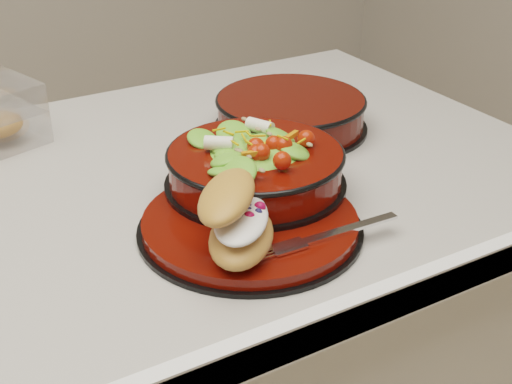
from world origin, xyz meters
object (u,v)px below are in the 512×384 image
dinner_plate (251,224)px  extra_bowl (291,112)px  fork (332,234)px  croissant (239,218)px  salad_bowl (255,160)px

dinner_plate → extra_bowl: extra_bowl is taller
fork → croissant: bearing=74.4°
salad_bowl → fork: 0.16m
salad_bowl → extra_bowl: (0.17, 0.17, -0.03)m
croissant → fork: size_ratio=0.94×
fork → dinner_plate: bearing=37.4°
croissant → dinner_plate: bearing=-4.6°
salad_bowl → extra_bowl: salad_bowl is taller
croissant → extra_bowl: croissant is taller
salad_bowl → croissant: salad_bowl is taller
dinner_plate → croissant: (-0.04, -0.05, 0.05)m
croissant → extra_bowl: size_ratio=0.65×
fork → extra_bowl: bearing=-23.3°
dinner_plate → salad_bowl: bearing=56.2°
salad_bowl → fork: (0.01, -0.15, -0.03)m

